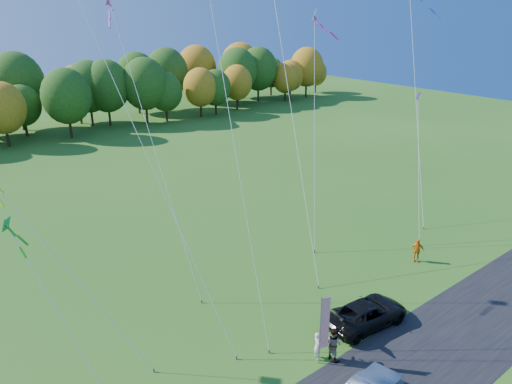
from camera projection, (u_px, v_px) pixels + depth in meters
ground at (327, 345)px, 26.56m from camera, size 160.00×160.00×0.00m
tree_line at (23, 141)px, 66.35m from camera, size 116.00×12.00×10.00m
black_suv at (366, 313)px, 28.11m from camera, size 5.31×2.89×1.41m
person_tailgate_a at (317, 346)px, 25.32m from camera, size 0.54×0.66×1.56m
person_tailgate_b at (334, 344)px, 25.26m from camera, size 0.70×0.89×1.82m
person_east at (417, 250)px, 34.99m from camera, size 0.93×1.06×1.72m
feather_flag at (324, 323)px, 24.50m from camera, size 0.49×0.22×3.89m
kite_delta_blue at (129, 116)px, 23.93m from camera, size 5.69×11.75×24.96m
kite_parafoil_orange at (288, 86)px, 34.14m from camera, size 7.90×13.55×24.09m
kite_delta_red at (227, 97)px, 24.71m from camera, size 2.42×8.49×24.75m
kite_parafoil_rainbow at (416, 100)px, 42.06m from camera, size 8.47×8.97×19.23m
kite_diamond_yellow at (70, 273)px, 23.71m from camera, size 5.25×6.75×10.55m
kite_diamond_green at (60, 316)px, 21.90m from camera, size 2.57×4.96×8.75m
kite_diamond_white at (314, 132)px, 36.32m from camera, size 4.37×5.22×17.13m
kite_diamond_pink at (156, 154)px, 29.24m from camera, size 1.76×7.00×17.85m
kite_diamond_blue_low at (419, 169)px, 37.81m from camera, size 3.45×3.94×11.04m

